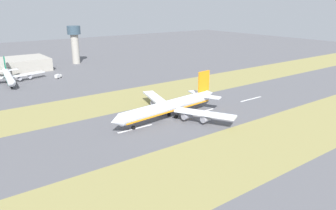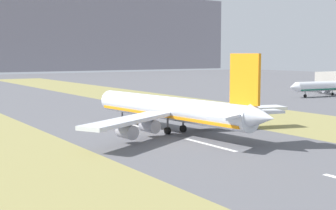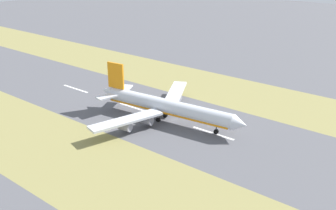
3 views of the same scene
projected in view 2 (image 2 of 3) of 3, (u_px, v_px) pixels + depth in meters
name	position (u px, v px, depth m)	size (l,w,h in m)	color
ground_plane	(159.00, 132.00, 121.44)	(800.00, 800.00, 0.00)	#56565B
grass_median_east	(281.00, 119.00, 145.90)	(40.00, 600.00, 0.01)	olive
centreline_dash_mid	(209.00, 145.00, 103.95)	(1.20, 18.00, 0.01)	silver
centreline_dash_far	(125.00, 123.00, 137.26)	(1.20, 18.00, 0.01)	silver
airplane_main_jet	(173.00, 109.00, 119.60)	(63.76, 67.20, 20.20)	silver
airplane_parked_apron	(334.00, 86.00, 228.83)	(54.01, 51.21, 16.24)	silver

